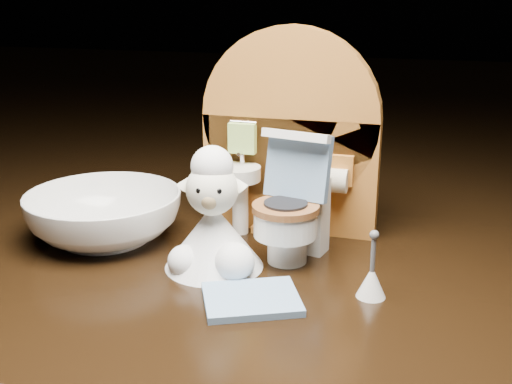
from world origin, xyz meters
TOP-DOWN VIEW (x-y plane):
  - backdrop_panel at (-0.00, 0.06)m, footprint 0.13×0.05m
  - toy_toilet at (0.01, 0.01)m, footprint 0.05×0.06m
  - bath_mat at (0.01, -0.06)m, footprint 0.07×0.06m
  - toilet_brush at (0.07, -0.03)m, footprint 0.02×0.02m
  - plush_lamb at (-0.03, -0.02)m, footprint 0.07×0.07m
  - ceramic_bowl at (-0.12, 0.01)m, footprint 0.13×0.13m

SIDE VIEW (x-z plane):
  - bath_mat at x=0.01m, z-range 0.00..0.00m
  - toilet_brush at x=0.07m, z-range -0.01..0.03m
  - ceramic_bowl at x=-0.12m, z-range 0.00..0.04m
  - plush_lamb at x=-0.03m, z-range -0.01..0.07m
  - toy_toilet at x=0.01m, z-range -0.01..0.08m
  - backdrop_panel at x=0.00m, z-range -0.01..0.14m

